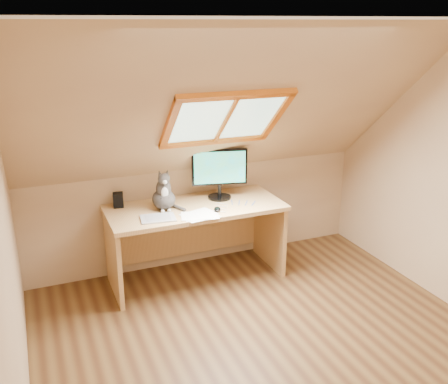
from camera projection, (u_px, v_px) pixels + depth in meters
name	position (u px, v px, depth m)	size (l,w,h in m)	color
ground	(278.00, 355.00, 3.76)	(3.50, 3.50, 0.00)	brown
room_shell	(293.00, 178.00, 3.22)	(3.52, 3.52, 2.41)	tan
desk	(193.00, 226.00, 4.80)	(1.65, 0.72, 0.75)	tan
monitor	(220.00, 170.00, 4.77)	(0.53, 0.23, 0.49)	black
cat	(164.00, 195.00, 4.55)	(0.24, 0.27, 0.39)	#494340
desk_speaker	(118.00, 200.00, 4.62)	(0.09, 0.09, 0.13)	black
graphics_tablet	(158.00, 218.00, 4.36)	(0.30, 0.21, 0.01)	#B2B2B7
mouse	(217.00, 209.00, 4.54)	(0.06, 0.11, 0.03)	black
papers	(197.00, 216.00, 4.41)	(0.35, 0.30, 0.01)	white
cables	(234.00, 205.00, 4.69)	(0.51, 0.26, 0.01)	silver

